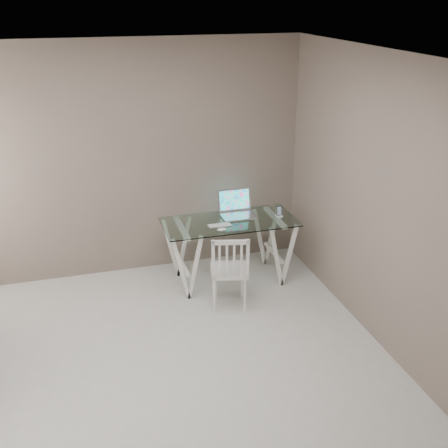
{
  "coord_description": "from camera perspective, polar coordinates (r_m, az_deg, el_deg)",
  "views": [
    {
      "loc": [
        -0.72,
        -3.94,
        3.16
      ],
      "look_at": [
        0.83,
        1.34,
        0.85
      ],
      "focal_mm": 45.0,
      "sensor_mm": 36.0,
      "label": 1
    }
  ],
  "objects": [
    {
      "name": "desk",
      "position": [
        6.46,
        0.53,
        -2.68
      ],
      "size": [
        1.5,
        0.7,
        0.75
      ],
      "color": "silver",
      "rests_on": "ground"
    },
    {
      "name": "phone_dock",
      "position": [
        6.46,
        5.63,
        1.04
      ],
      "size": [
        0.07,
        0.07,
        0.12
      ],
      "color": "white",
      "rests_on": "desk"
    },
    {
      "name": "laptop",
      "position": [
        6.48,
        1.3,
        1.54
      ],
      "size": [
        0.4,
        0.34,
        0.28
      ],
      "color": "silver",
      "rests_on": "desk"
    },
    {
      "name": "keyboard",
      "position": [
        6.19,
        -0.5,
        -0.13
      ],
      "size": [
        0.26,
        0.11,
        0.01
      ],
      "primitive_type": "cube",
      "color": "silver",
      "rests_on": "desk"
    },
    {
      "name": "room",
      "position": [
        4.26,
        -6.55,
        2.82
      ],
      "size": [
        4.5,
        4.52,
        2.71
      ],
      "color": "beige",
      "rests_on": "ground"
    },
    {
      "name": "mouse",
      "position": [
        6.05,
        -0.22,
        -0.56
      ],
      "size": [
        0.11,
        0.06,
        0.03
      ],
      "primitive_type": "ellipsoid",
      "color": "white",
      "rests_on": "desk"
    },
    {
      "name": "chair",
      "position": [
        5.86,
        0.58,
        -4.57
      ],
      "size": [
        0.47,
        0.47,
        0.85
      ],
      "rotation": [
        0.0,
        0.0,
        -0.23
      ],
      "color": "silver",
      "rests_on": "ground"
    }
  ]
}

